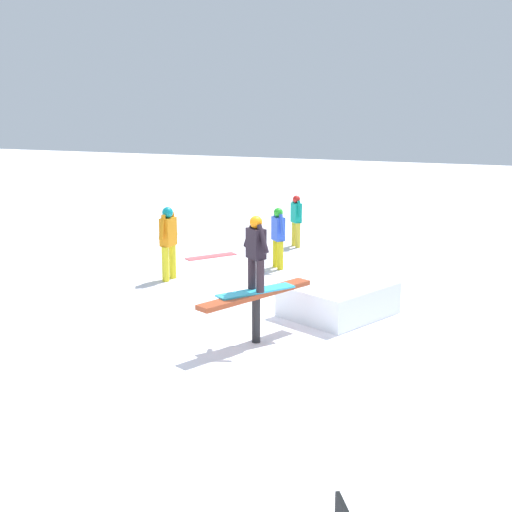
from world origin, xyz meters
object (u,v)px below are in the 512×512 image
at_px(rail_feature, 256,300).
at_px(bystander_blue, 278,235).
at_px(bystander_teal, 296,218).
at_px(bystander_orange, 168,239).
at_px(loose_snowboard_coral, 211,256).
at_px(main_rider_on_rail, 256,256).

xyz_separation_m(rail_feature, bystander_blue, (-4.82, -1.13, 0.07)).
relative_size(rail_feature, bystander_blue, 1.55).
bearing_deg(bystander_teal, bystander_orange, -63.77).
bearing_deg(loose_snowboard_coral, main_rider_on_rail, -110.35).
bearing_deg(bystander_orange, main_rider_on_rail, -128.44).
distance_m(rail_feature, bystander_blue, 4.96).
bearing_deg(bystander_blue, main_rider_on_rail, 150.99).
distance_m(main_rider_on_rail, bystander_blue, 5.00).
relative_size(rail_feature, bystander_orange, 1.37).
xyz_separation_m(bystander_teal, loose_snowboard_coral, (1.80, -1.67, -0.75)).
bearing_deg(loose_snowboard_coral, bystander_blue, -65.57).
bearing_deg(bystander_orange, rail_feature, -128.44).
bearing_deg(rail_feature, bystander_teal, -142.26).
relative_size(main_rider_on_rail, bystander_orange, 0.78).
bearing_deg(bystander_blue, rail_feature, 150.99).
height_order(main_rider_on_rail, bystander_orange, main_rider_on_rail).
height_order(bystander_orange, bystander_blue, bystander_orange).
height_order(main_rider_on_rail, loose_snowboard_coral, main_rider_on_rail).
xyz_separation_m(main_rider_on_rail, loose_snowboard_coral, (-5.36, -3.03, -1.45)).
bearing_deg(bystander_blue, bystander_orange, 89.81).
xyz_separation_m(main_rider_on_rail, bystander_teal, (-7.16, -1.37, -0.70)).
bearing_deg(rail_feature, bystander_orange, -108.23).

